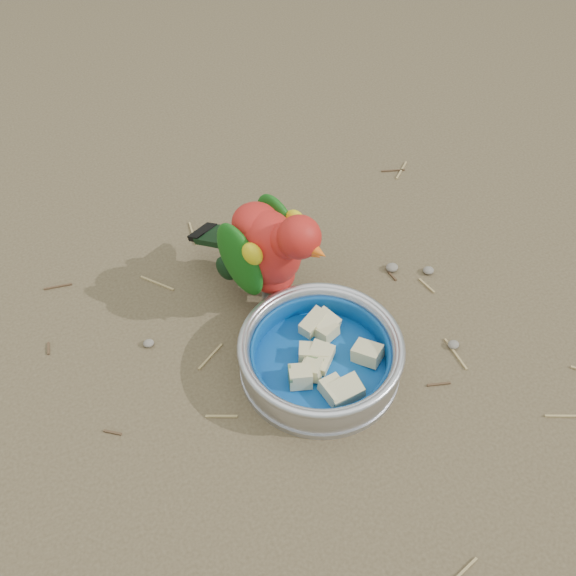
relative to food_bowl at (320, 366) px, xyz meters
name	(u,v)px	position (x,y,z in m)	size (l,w,h in m)	color
ground	(277,435)	(-0.10, -0.07, -0.01)	(60.00, 60.00, 0.00)	brown
food_bowl	(320,366)	(0.00, 0.00, 0.00)	(0.23, 0.23, 0.02)	#B2B2BA
bowl_wall	(320,353)	(0.00, 0.00, 0.03)	(0.23, 0.23, 0.04)	#B2B2BA
fruit_wedges	(320,356)	(0.00, 0.00, 0.02)	(0.14, 0.14, 0.03)	beige
lory_parrot	(268,256)	(-0.02, 0.15, 0.09)	(0.11, 0.24, 0.19)	#AD1B16
ground_debris	(244,426)	(-0.13, -0.05, -0.01)	(0.90, 0.80, 0.01)	#9B8352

